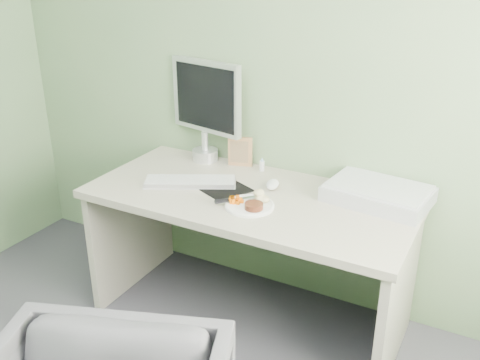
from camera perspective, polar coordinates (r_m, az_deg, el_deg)
The scene contains 14 objects.
wall_back at distance 2.75m, azimuth 4.83°, elevation 13.23°, with size 3.50×3.50×0.00m, color gray.
desk at distance 2.70m, azimuth 1.06°, elevation -5.06°, with size 1.60×0.75×0.73m.
plate at distance 2.49m, azimuth 1.04°, elevation -2.77°, with size 0.23×0.23×0.01m, color white.
steak at distance 2.44m, azimuth 1.48°, elevation -2.79°, with size 0.09×0.09×0.03m, color black.
potato_pile at distance 2.50m, azimuth 2.25°, elevation -1.84°, with size 0.09×0.07×0.05m, color #A38B4F.
carrot_heap at distance 2.49m, azimuth -0.34°, elevation -2.02°, with size 0.06×0.05×0.04m, color #E76304.
steak_knife at distance 2.50m, azimuth -1.06°, elevation -2.13°, with size 0.16×0.17×0.02m.
mousepad at distance 2.68m, azimuth -1.79°, elevation -0.88°, with size 0.24×0.21×0.00m, color black.
keyboard at distance 2.73m, azimuth -5.33°, elevation -0.13°, with size 0.45×0.13×0.02m, color white.
computer_mouse at distance 2.68m, azimuth 3.49°, elevation -0.46°, with size 0.06×0.11×0.04m, color white.
photo_frame at distance 2.93m, azimuth 0.03°, elevation 3.06°, with size 0.13×0.02×0.17m, color #A97D4F.
eyedrop_bottle at distance 2.88m, azimuth 2.36°, elevation 1.62°, with size 0.03×0.03×0.08m.
scanner at distance 2.61m, azimuth 14.49°, elevation -1.50°, with size 0.47×0.31×0.07m, color #ABACB2.
monitor at distance 2.97m, azimuth -3.67°, elevation 7.98°, with size 0.47×0.17×0.56m.
Camera 1 is at (1.07, -0.49, 1.83)m, focal length 40.00 mm.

